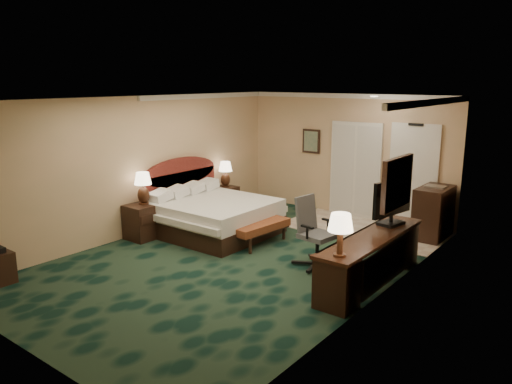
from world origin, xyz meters
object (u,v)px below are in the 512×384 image
Objects in this scene: nightstand_near at (143,221)px; minibar at (433,213)px; lamp_near at (143,188)px; lamp_far at (225,174)px; bed_bench at (261,234)px; desk_chair at (318,233)px; bed at (214,217)px; nightstand_far at (225,200)px; tv at (392,202)px; desk at (371,259)px.

minibar is (4.40, 3.44, 0.17)m from nightstand_near.
lamp_near reaches higher than lamp_far.
desk_chair is (1.40, -0.31, 0.36)m from bed_bench.
lamp_far reaches higher than bed.
nightstand_near is at bearing -88.97° from lamp_far.
lamp_near is 2.41m from bed_bench.
desk_chair reaches higher than nightstand_far.
tv is 1.27m from desk_chair.
lamp_near is 4.51m from desk.
bed_bench is at bearing -161.97° from tv.
lamp_far reaches higher than nightstand_far.
desk is at bearing -22.01° from lamp_far.
bed_bench is at bearing -33.78° from lamp_far.
nightstand_far reaches higher than bed_bench.
nightstand_near is 2.29m from bed_bench.
desk reaches higher than nightstand_far.
bed is 3.67× the size of lamp_far.
bed is 3.57× the size of nightstand_far.
nightstand_far is 3.82m from desk_chair.
bed is 1.49m from lamp_near.
desk is 2.26× the size of desk_chair.
bed_bench is 0.48× the size of desk.
lamp_far is at bearing 123.38° from bed.
desk is (4.43, 0.61, -0.60)m from lamp_near.
bed is 1.85× the size of desk_chair.
lamp_near is at bearing -89.76° from nightstand_far.
desk_chair is 2.84m from minibar.
tv is at bearing 38.10° from desk_chair.
bed reaches higher than nightstand_near.
desk reaches higher than bed.
bed_bench is at bearing -32.80° from nightstand_far.
nightstand_near is at bearing -160.16° from desk_chair.
tv reaches higher than nightstand_far.
lamp_far is 0.62× the size of tv.
nightstand_near is at bearing -89.30° from nightstand_far.
tv is 0.82× the size of desk_chair.
tv is 2.16m from minibar.
bed is 1.76m from lamp_far.
minibar is at bearing 76.81° from desk_chair.
lamp_near is 0.54× the size of desk_chair.
nightstand_far is 4.55m from minibar.
desk_chair is (2.54, -0.29, 0.24)m from bed.
desk_chair is at bearing -26.00° from lamp_far.
desk_chair is (3.43, 0.72, -0.40)m from lamp_near.
nightstand_far is 2.44m from lamp_near.
nightstand_near is at bearing -129.48° from bed.
nightstand_near is at bearing -151.48° from tv.
lamp_near reaches higher than desk_chair.
lamp_far reaches higher than minibar.
nightstand_near is at bearing -146.54° from bed_bench.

